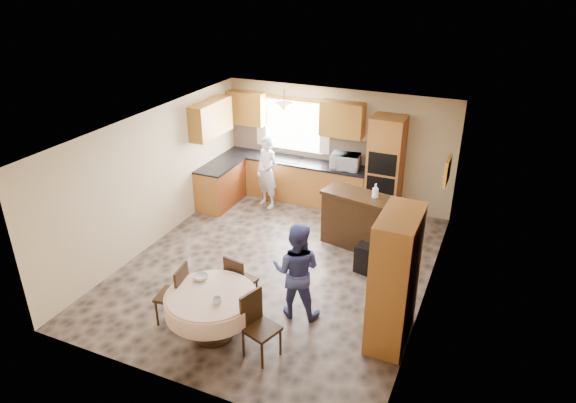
% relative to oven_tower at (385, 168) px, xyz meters
% --- Properties ---
extents(floor, '(5.00, 6.00, 0.01)m').
position_rel_oven_tower_xyz_m(floor, '(-1.15, -2.69, -1.06)').
color(floor, '#6F5A4E').
rests_on(floor, ground).
extents(ceiling, '(5.00, 6.00, 0.01)m').
position_rel_oven_tower_xyz_m(ceiling, '(-1.15, -2.69, 1.44)').
color(ceiling, white).
rests_on(ceiling, wall_back).
extents(wall_back, '(5.00, 0.02, 2.50)m').
position_rel_oven_tower_xyz_m(wall_back, '(-1.15, 0.31, 0.19)').
color(wall_back, tan).
rests_on(wall_back, floor).
extents(wall_front, '(5.00, 0.02, 2.50)m').
position_rel_oven_tower_xyz_m(wall_front, '(-1.15, -5.69, 0.19)').
color(wall_front, tan).
rests_on(wall_front, floor).
extents(wall_left, '(0.02, 6.00, 2.50)m').
position_rel_oven_tower_xyz_m(wall_left, '(-3.65, -2.69, 0.19)').
color(wall_left, tan).
rests_on(wall_left, floor).
extents(wall_right, '(0.02, 6.00, 2.50)m').
position_rel_oven_tower_xyz_m(wall_right, '(1.35, -2.69, 0.19)').
color(wall_right, tan).
rests_on(wall_right, floor).
extents(window, '(1.40, 0.03, 1.10)m').
position_rel_oven_tower_xyz_m(window, '(-2.15, 0.29, 0.54)').
color(window, white).
rests_on(window, wall_back).
extents(curtain_left, '(0.22, 0.02, 1.15)m').
position_rel_oven_tower_xyz_m(curtain_left, '(-2.90, 0.24, 0.59)').
color(curtain_left, white).
rests_on(curtain_left, wall_back).
extents(curtain_right, '(0.22, 0.02, 1.15)m').
position_rel_oven_tower_xyz_m(curtain_right, '(-1.40, 0.24, 0.59)').
color(curtain_right, white).
rests_on(curtain_right, wall_back).
extents(base_cab_back, '(3.30, 0.60, 0.88)m').
position_rel_oven_tower_xyz_m(base_cab_back, '(-2.00, 0.01, -0.62)').
color(base_cab_back, gold).
rests_on(base_cab_back, floor).
extents(counter_back, '(3.30, 0.64, 0.04)m').
position_rel_oven_tower_xyz_m(counter_back, '(-2.00, 0.01, -0.16)').
color(counter_back, black).
rests_on(counter_back, base_cab_back).
extents(base_cab_left, '(0.60, 1.20, 0.88)m').
position_rel_oven_tower_xyz_m(base_cab_left, '(-3.35, -0.89, -0.62)').
color(base_cab_left, gold).
rests_on(base_cab_left, floor).
extents(counter_left, '(0.64, 1.20, 0.04)m').
position_rel_oven_tower_xyz_m(counter_left, '(-3.35, -0.89, -0.16)').
color(counter_left, black).
rests_on(counter_left, base_cab_left).
extents(backsplash, '(3.30, 0.02, 0.55)m').
position_rel_oven_tower_xyz_m(backsplash, '(-2.00, 0.30, 0.12)').
color(backsplash, tan).
rests_on(backsplash, wall_back).
extents(wall_cab_left, '(0.85, 0.33, 0.72)m').
position_rel_oven_tower_xyz_m(wall_cab_left, '(-3.20, 0.15, 0.85)').
color(wall_cab_left, '#B1762C').
rests_on(wall_cab_left, wall_back).
extents(wall_cab_right, '(0.90, 0.33, 0.72)m').
position_rel_oven_tower_xyz_m(wall_cab_right, '(-1.00, 0.15, 0.85)').
color(wall_cab_right, '#B1762C').
rests_on(wall_cab_right, wall_back).
extents(wall_cab_side, '(0.33, 1.20, 0.72)m').
position_rel_oven_tower_xyz_m(wall_cab_side, '(-3.48, -0.89, 0.85)').
color(wall_cab_side, '#B1762C').
rests_on(wall_cab_side, wall_left).
extents(oven_tower, '(0.66, 0.62, 2.12)m').
position_rel_oven_tower_xyz_m(oven_tower, '(0.00, 0.00, 0.00)').
color(oven_tower, gold).
rests_on(oven_tower, floor).
extents(oven_upper, '(0.56, 0.01, 0.45)m').
position_rel_oven_tower_xyz_m(oven_upper, '(0.00, -0.31, 0.19)').
color(oven_upper, black).
rests_on(oven_upper, oven_tower).
extents(oven_lower, '(0.56, 0.01, 0.45)m').
position_rel_oven_tower_xyz_m(oven_lower, '(0.00, -0.31, -0.31)').
color(oven_lower, black).
rests_on(oven_lower, oven_tower).
extents(pendant, '(0.36, 0.36, 0.18)m').
position_rel_oven_tower_xyz_m(pendant, '(-2.15, -0.19, 1.06)').
color(pendant, beige).
rests_on(pendant, ceiling).
extents(sideboard, '(1.47, 0.85, 0.99)m').
position_rel_oven_tower_xyz_m(sideboard, '(-0.09, -1.44, -0.57)').
color(sideboard, '#36210E').
rests_on(sideboard, floor).
extents(space_heater, '(0.42, 0.33, 0.51)m').
position_rel_oven_tower_xyz_m(space_heater, '(0.31, -2.25, -0.81)').
color(space_heater, black).
rests_on(space_heater, floor).
extents(cupboard, '(0.51, 1.02, 1.95)m').
position_rel_oven_tower_xyz_m(cupboard, '(1.07, -3.74, -0.08)').
color(cupboard, gold).
rests_on(cupboard, floor).
extents(dining_table, '(1.27, 1.27, 0.72)m').
position_rel_oven_tower_xyz_m(dining_table, '(-1.23, -4.73, -0.50)').
color(dining_table, '#36210E').
rests_on(dining_table, floor).
extents(chair_left, '(0.47, 0.47, 0.94)m').
position_rel_oven_tower_xyz_m(chair_left, '(-1.87, -4.65, -0.54)').
color(chair_left, '#36210E').
rests_on(chair_left, floor).
extents(chair_back, '(0.44, 0.44, 0.88)m').
position_rel_oven_tower_xyz_m(chair_back, '(-1.22, -3.96, -0.57)').
color(chair_back, '#36210E').
rests_on(chair_back, floor).
extents(chair_right, '(0.52, 0.52, 0.94)m').
position_rel_oven_tower_xyz_m(chair_right, '(-0.49, -4.78, -0.54)').
color(chair_right, '#36210E').
rests_on(chair_right, floor).
extents(framed_picture, '(0.06, 0.54, 0.45)m').
position_rel_oven_tower_xyz_m(framed_picture, '(1.32, -1.25, 0.61)').
color(framed_picture, gold).
rests_on(framed_picture, wall_right).
extents(microwave, '(0.62, 0.45, 0.32)m').
position_rel_oven_tower_xyz_m(microwave, '(-0.83, -0.04, 0.02)').
color(microwave, silver).
rests_on(microwave, counter_back).
extents(person_sink, '(0.67, 0.57, 1.57)m').
position_rel_oven_tower_xyz_m(person_sink, '(-2.39, -0.56, -0.28)').
color(person_sink, silver).
rests_on(person_sink, floor).
extents(person_dining, '(0.82, 0.68, 1.51)m').
position_rel_oven_tower_xyz_m(person_dining, '(-0.35, -3.77, -0.30)').
color(person_dining, '#3A407E').
rests_on(person_dining, floor).
extents(bowl_sideboard, '(0.26, 0.26, 0.06)m').
position_rel_oven_tower_xyz_m(bowl_sideboard, '(-0.39, -1.44, -0.05)').
color(bowl_sideboard, '#B2B2B2').
rests_on(bowl_sideboard, sideboard).
extents(bottle_sideboard, '(0.13, 0.13, 0.32)m').
position_rel_oven_tower_xyz_m(bottle_sideboard, '(0.17, -1.44, 0.09)').
color(bottle_sideboard, silver).
rests_on(bottle_sideboard, sideboard).
extents(cup_table, '(0.15, 0.15, 0.09)m').
position_rel_oven_tower_xyz_m(cup_table, '(-1.03, -4.88, -0.29)').
color(cup_table, '#B2B2B2').
rests_on(cup_table, dining_table).
extents(bowl_table, '(0.28, 0.28, 0.07)m').
position_rel_oven_tower_xyz_m(bowl_table, '(-1.54, -4.48, -0.30)').
color(bowl_table, '#B2B2B2').
rests_on(bowl_table, dining_table).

